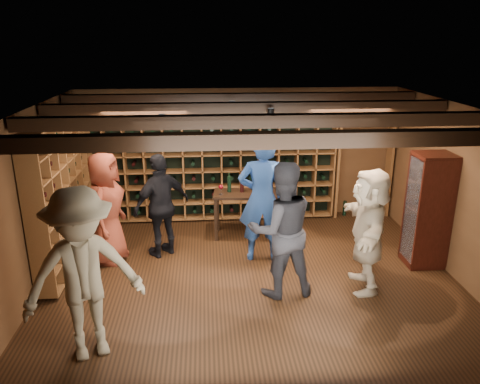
{
  "coord_description": "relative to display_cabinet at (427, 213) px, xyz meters",
  "views": [
    {
      "loc": [
        -0.64,
        -6.21,
        3.44
      ],
      "look_at": [
        -0.15,
        0.2,
        1.26
      ],
      "focal_mm": 35.0,
      "sensor_mm": 36.0,
      "label": 1
    }
  ],
  "objects": [
    {
      "name": "ground",
      "position": [
        -2.71,
        -0.2,
        -0.86
      ],
      "size": [
        6.0,
        6.0,
        0.0
      ],
      "primitive_type": "plane",
      "color": "#311B0D",
      "rests_on": "ground"
    },
    {
      "name": "room_shell",
      "position": [
        -2.71,
        -0.15,
        1.56
      ],
      "size": [
        6.0,
        6.0,
        6.0
      ],
      "color": "brown",
      "rests_on": "ground"
    },
    {
      "name": "wine_rack_back",
      "position": [
        -3.24,
        2.13,
        0.29
      ],
      "size": [
        4.65,
        0.3,
        2.2
      ],
      "color": "brown",
      "rests_on": "ground"
    },
    {
      "name": "wine_rack_left",
      "position": [
        -5.54,
        0.62,
        0.29
      ],
      "size": [
        0.3,
        2.65,
        2.2
      ],
      "color": "brown",
      "rests_on": "ground"
    },
    {
      "name": "crate_shelf",
      "position": [
        -0.31,
        2.12,
        0.71
      ],
      "size": [
        1.2,
        0.32,
        2.07
      ],
      "color": "brown",
      "rests_on": "ground"
    },
    {
      "name": "display_cabinet",
      "position": [
        0.0,
        0.0,
        0.0
      ],
      "size": [
        0.55,
        0.5,
        1.75
      ],
      "color": "#37100B",
      "rests_on": "ground"
    },
    {
      "name": "man_blue_shirt",
      "position": [
        -2.5,
        0.37,
        0.16
      ],
      "size": [
        0.77,
        0.53,
        2.03
      ],
      "primitive_type": "imported",
      "rotation": [
        0.0,
        0.0,
        3.08
      ],
      "color": "navy",
      "rests_on": "ground"
    },
    {
      "name": "man_grey_suit",
      "position": [
        -2.36,
        -0.7,
        0.09
      ],
      "size": [
        1.01,
        0.83,
        1.9
      ],
      "primitive_type": "imported",
      "rotation": [
        0.0,
        0.0,
        3.27
      ],
      "color": "black",
      "rests_on": "ground"
    },
    {
      "name": "guest_red_floral",
      "position": [
        -4.9,
        0.48,
        0.03
      ],
      "size": [
        0.69,
        0.94,
        1.78
      ],
      "primitive_type": "imported",
      "rotation": [
        0.0,
        0.0,
        1.42
      ],
      "color": "#9B2D1C",
      "rests_on": "ground"
    },
    {
      "name": "guest_woman_black",
      "position": [
        -4.07,
        0.64,
        -0.01
      ],
      "size": [
        1.04,
        0.93,
        1.69
      ],
      "primitive_type": "imported",
      "rotation": [
        0.0,
        0.0,
        3.78
      ],
      "color": "black",
      "rests_on": "ground"
    },
    {
      "name": "guest_khaki",
      "position": [
        -4.69,
        -1.84,
        0.13
      ],
      "size": [
        1.46,
        1.16,
        1.98
      ],
      "primitive_type": "imported",
      "rotation": [
        0.0,
        0.0,
        0.38
      ],
      "color": "#807458",
      "rests_on": "ground"
    },
    {
      "name": "guest_beige",
      "position": [
        -1.15,
        -0.63,
        0.02
      ],
      "size": [
        0.79,
        1.7,
        1.76
      ],
      "primitive_type": "imported",
      "rotation": [
        0.0,
        0.0,
        4.54
      ],
      "color": "#C1AE8E",
      "rests_on": "ground"
    },
    {
      "name": "tasting_table",
      "position": [
        -2.7,
        1.28,
        -0.13
      ],
      "size": [
        1.13,
        0.64,
        1.09
      ],
      "rotation": [
        0.0,
        0.0,
        -0.1
      ],
      "color": "black",
      "rests_on": "ground"
    }
  ]
}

